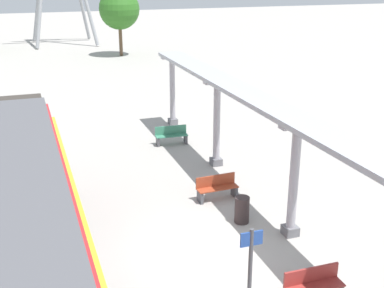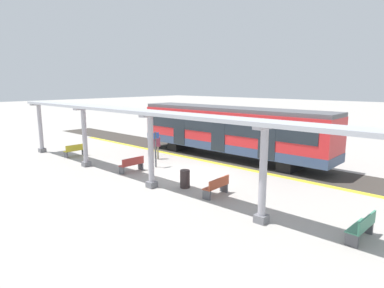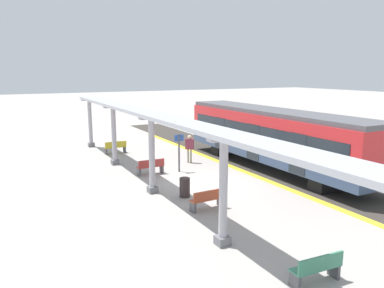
{
  "view_description": "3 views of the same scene",
  "coord_description": "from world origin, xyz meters",
  "views": [
    {
      "loc": [
        -4.44,
        -11.67,
        7.79
      ],
      "look_at": [
        1.06,
        4.05,
        1.88
      ],
      "focal_mm": 46.33,
      "sensor_mm": 36.0,
      "label": 1
    },
    {
      "loc": [
        12.97,
        11.97,
        5.04
      ],
      "look_at": [
        0.39,
        0.5,
        1.88
      ],
      "focal_mm": 30.57,
      "sensor_mm": 36.0,
      "label": 2
    },
    {
      "loc": [
        9.15,
        15.95,
        5.61
      ],
      "look_at": [
        0.82,
        0.14,
        2.15
      ],
      "focal_mm": 35.13,
      "sensor_mm": 36.0,
      "label": 3
    }
  ],
  "objects": [
    {
      "name": "canopy_pillar_second",
      "position": [
        2.9,
        -6.06,
        1.83
      ],
      "size": [
        1.1,
        0.44,
        3.61
      ],
      "color": "slate",
      "rests_on": "ground"
    },
    {
      "name": "bench_extra_slot",
      "position": [
        1.79,
        -2.91,
        0.44
      ],
      "size": [
        1.51,
        0.46,
        0.86
      ],
      "color": "maroon",
      "rests_on": "ground"
    },
    {
      "name": "bench_near_end",
      "position": [
        1.96,
        -9.12,
        0.44
      ],
      "size": [
        1.5,
        0.45,
        0.86
      ],
      "color": "gold",
      "rests_on": "ground"
    },
    {
      "name": "canopy_pillar_fourth",
      "position": [
        2.9,
        6.23,
        1.83
      ],
      "size": [
        1.1,
        0.44,
        3.61
      ],
      "color": "slate",
      "rests_on": "ground"
    },
    {
      "name": "bench_mid_platform",
      "position": [
        1.9,
        9.37,
        0.44
      ],
      "size": [
        1.52,
        0.53,
        0.86
      ],
      "color": "#3B8264",
      "rests_on": "ground"
    },
    {
      "name": "canopy_beam",
      "position": [
        2.9,
        0.02,
        3.69
      ],
      "size": [
        1.2,
        25.49,
        0.16
      ],
      "primitive_type": "cube",
      "color": "#A8AAB2",
      "rests_on": "canopy_pillar_nearest"
    },
    {
      "name": "tactile_edge_strip",
      "position": [
        -3.14,
        0.0,
        0.0
      ],
      "size": [
        0.42,
        31.7,
        0.01
      ],
      "primitive_type": "cube",
      "color": "gold",
      "rests_on": "ground"
    },
    {
      "name": "train_near_carriage",
      "position": [
        -4.94,
        -0.9,
        1.83
      ],
      "size": [
        2.65,
        14.21,
        3.48
      ],
      "color": "red",
      "rests_on": "ground"
    },
    {
      "name": "passenger_waiting_near_edge",
      "position": [
        -1.37,
        -4.35,
        1.09
      ],
      "size": [
        0.54,
        0.49,
        1.75
      ],
      "color": "gray",
      "rests_on": "ground"
    },
    {
      "name": "trackbed",
      "position": [
        -4.95,
        0.0,
        0.0
      ],
      "size": [
        3.2,
        43.7,
        0.01
      ],
      "primitive_type": "cube",
      "color": "#38332D",
      "rests_on": "ground"
    },
    {
      "name": "canopy_pillar_nearest",
      "position": [
        2.9,
        -12.32,
        1.83
      ],
      "size": [
        1.1,
        0.44,
        3.61
      ],
      "color": "slate",
      "rests_on": "ground"
    },
    {
      "name": "ground_plane",
      "position": [
        0.0,
        0.0,
        0.0
      ],
      "size": [
        176.0,
        176.0,
        0.0
      ],
      "primitive_type": "plane",
      "color": "#A19C96"
    },
    {
      "name": "bench_far_end",
      "position": [
        1.71,
        3.23,
        0.44
      ],
      "size": [
        1.52,
        0.51,
        0.86
      ],
      "color": "#9C3E24",
      "rests_on": "ground"
    },
    {
      "name": "platform_info_sign",
      "position": [
        0.14,
        -2.72,
        1.33
      ],
      "size": [
        0.56,
        0.1,
        2.2
      ],
      "color": "#4C4C51",
      "rests_on": "ground"
    },
    {
      "name": "trash_bin",
      "position": [
        1.82,
        1.34,
        0.44
      ],
      "size": [
        0.48,
        0.48,
        0.89
      ],
      "primitive_type": "cylinder",
      "color": "#322727",
      "rests_on": "ground"
    },
    {
      "name": "canopy_pillar_third",
      "position": [
        2.9,
        0.09,
        1.83
      ],
      "size": [
        1.1,
        0.44,
        3.61
      ],
      "color": "slate",
      "rests_on": "ground"
    }
  ]
}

